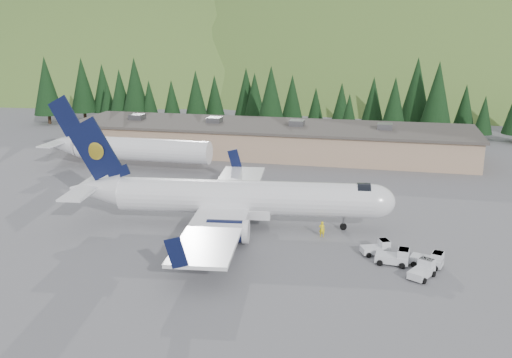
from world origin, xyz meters
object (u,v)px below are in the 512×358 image
object	(u,v)px
baggage_tug_c	(423,270)
airliner	(235,198)
second_airliner	(125,148)
baggage_tug_a	(395,257)
baggage_tug_d	(378,248)
baggage_tug_b	(430,260)
terminal_building	(269,139)
ramp_worker	(322,229)

from	to	relation	value
baggage_tug_c	airliner	bearing A→B (deg)	93.60
second_airliner	baggage_tug_a	xyz separation A→B (m)	(41.64, -29.12, -2.58)
second_airliner	baggage_tug_c	size ratio (longest dim) A/B	8.48
baggage_tug_c	baggage_tug_d	size ratio (longest dim) A/B	1.05
baggage_tug_a	baggage_tug_b	world-z (taller)	baggage_tug_a
baggage_tug_c	terminal_building	distance (m)	53.28
baggage_tug_b	baggage_tug_d	size ratio (longest dim) A/B	1.06
second_airliner	baggage_tug_d	xyz separation A→B (m)	(39.95, -26.90, -2.66)
baggage_tug_b	baggage_tug_d	world-z (taller)	baggage_tug_b
baggage_tug_b	baggage_tug_d	xyz separation A→B (m)	(-4.88, 2.05, -0.05)
airliner	terminal_building	xyz separation A→B (m)	(-3.93, 38.13, -0.67)
baggage_tug_b	second_airliner	bearing A→B (deg)	163.20
second_airliner	baggage_tug_c	distance (m)	54.21
ramp_worker	baggage_tug_c	bearing A→B (deg)	142.20
baggage_tug_c	ramp_worker	bearing A→B (deg)	79.77
second_airliner	baggage_tug_b	bearing A→B (deg)	-32.85
terminal_building	baggage_tug_d	distance (m)	47.39
ramp_worker	baggage_tug_b	bearing A→B (deg)	153.60
baggage_tug_c	ramp_worker	xyz separation A→B (m)	(-10.14, 8.07, 0.19)
baggage_tug_c	terminal_building	world-z (taller)	terminal_building
ramp_worker	airliner	bearing A→B (deg)	-6.23
baggage_tug_c	baggage_tug_d	bearing A→B (deg)	70.61
second_airliner	terminal_building	size ratio (longest dim) A/B	0.39
baggage_tug_b	terminal_building	xyz separation A→B (m)	(-24.92, 44.95, 1.92)
second_airliner	baggage_tug_b	distance (m)	53.43
baggage_tug_b	ramp_worker	world-z (taller)	ramp_worker
second_airliner	ramp_worker	world-z (taller)	second_airliner
baggage_tug_b	baggage_tug_c	bearing A→B (deg)	-90.69
baggage_tug_a	baggage_tug_b	size ratio (longest dim) A/B	1.00
baggage_tug_c	ramp_worker	world-z (taller)	ramp_worker
airliner	second_airliner	world-z (taller)	airliner
baggage_tug_a	baggage_tug_c	xyz separation A→B (m)	(2.44, -2.32, -0.05)
ramp_worker	baggage_tug_a	bearing A→B (deg)	143.98
baggage_tug_a	terminal_building	xyz separation A→B (m)	(-21.73, 45.12, 1.88)
baggage_tug_d	airliner	bearing A→B (deg)	140.94
terminal_building	ramp_worker	bearing A→B (deg)	-70.38
baggage_tug_a	ramp_worker	world-z (taller)	ramp_worker
baggage_tug_d	ramp_worker	size ratio (longest dim) A/B	1.75
ramp_worker	second_airliner	bearing A→B (deg)	-33.80
airliner	ramp_worker	bearing A→B (deg)	-13.79
airliner	baggage_tug_a	distance (m)	19.30
baggage_tug_a	airliner	bearing A→B (deg)	164.71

